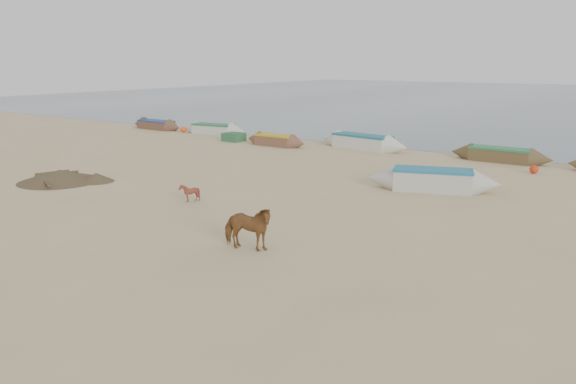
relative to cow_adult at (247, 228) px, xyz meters
name	(u,v)px	position (x,y,z in m)	size (l,w,h in m)	color
ground	(216,247)	(-1.00, -0.35, -0.71)	(140.00, 140.00, 0.00)	tan
cow_adult	(247,228)	(0.00, 0.00, 0.00)	(0.77, 1.69, 1.43)	brown
calf_front	(189,193)	(-5.78, 3.42, -0.33)	(0.62, 0.69, 0.76)	maroon
near_canoe	(433,180)	(1.76, 11.05, -0.21)	(5.84, 1.29, 1.00)	beige
debris_pile	(59,176)	(-13.78, 2.77, -0.43)	(3.87, 3.87, 0.56)	brown
waterline_canoes	(454,151)	(-0.27, 20.05, -0.29)	(59.02, 4.07, 0.95)	brown
beach_clutter	(506,159)	(2.82, 19.68, -0.41)	(44.49, 4.96, 0.64)	#2A5E38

